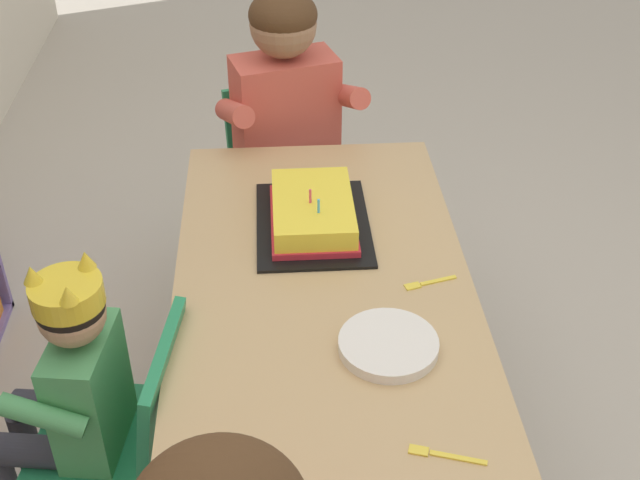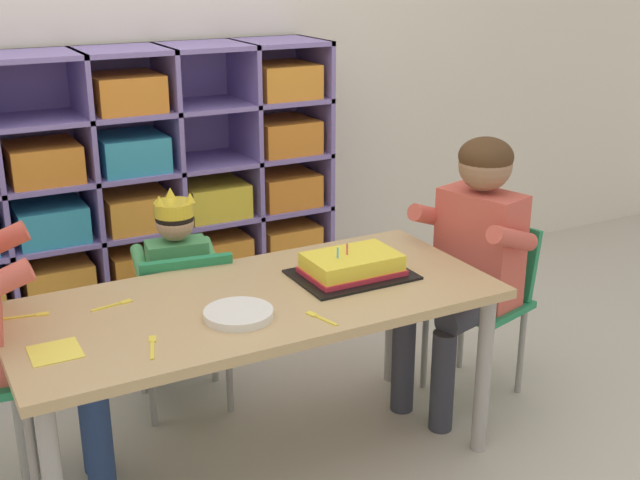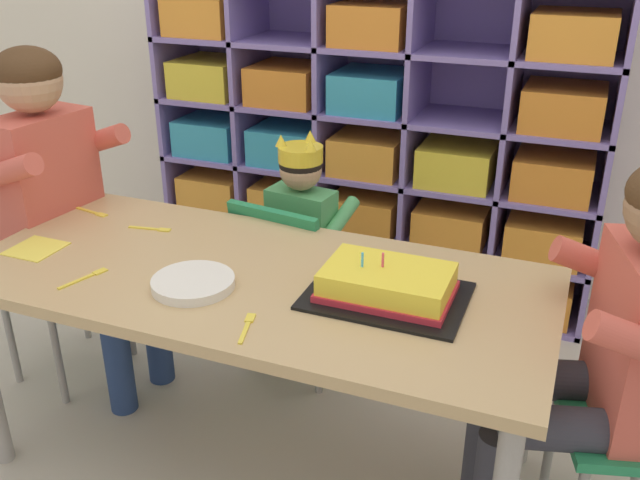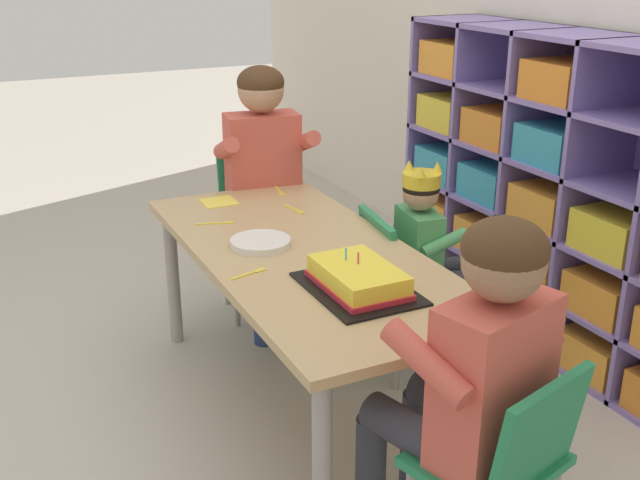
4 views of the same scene
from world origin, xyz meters
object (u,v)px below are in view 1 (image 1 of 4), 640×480
paper_plate_stack (388,345)px  fork_near_child_seat (261,472)px  fork_by_napkin (442,455)px  fork_beside_plate_stack (427,283)px  guest_at_table_side (292,126)px  child_with_crown (68,387)px  birthday_cake_on_tray (313,214)px  activity_table (327,340)px  classroom_chair_blue (128,433)px  classroom_chair_guest_side (282,170)px

paper_plate_stack → fork_near_child_seat: size_ratio=1.58×
fork_near_child_seat → fork_by_napkin: (0.02, -0.32, 0.00)m
fork_beside_plate_stack → fork_by_napkin: bearing=-111.6°
guest_at_table_side → fork_beside_plate_stack: size_ratio=8.07×
child_with_crown → fork_beside_plate_stack: (0.18, -0.77, 0.09)m
birthday_cake_on_tray → guest_at_table_side: bearing=3.7°
child_with_crown → paper_plate_stack: (-0.03, -0.66, 0.10)m
activity_table → child_with_crown: size_ratio=1.83×
activity_table → classroom_chair_blue: (-0.09, 0.43, -0.16)m
fork_beside_plate_stack → fork_near_child_seat: same height
classroom_chair_blue → fork_by_napkin: 0.71m
classroom_chair_guest_side → paper_plate_stack: 1.11m
activity_table → fork_beside_plate_stack: 0.26m
child_with_crown → activity_table: bearing=106.3°
fork_near_child_seat → classroom_chair_blue: bearing=-146.2°
fork_by_napkin → fork_near_child_seat: bearing=-159.4°
guest_at_table_side → fork_beside_plate_stack: guest_at_table_side is taller
activity_table → child_with_crown: child_with_crown is taller
birthday_cake_on_tray → fork_beside_plate_stack: birthday_cake_on_tray is taller
classroom_chair_blue → fork_near_child_seat: classroom_chair_blue is taller
activity_table → paper_plate_stack: size_ratio=7.37×
paper_plate_stack → guest_at_table_side: bearing=9.4°
fork_by_napkin → activity_table: bearing=132.0°
classroom_chair_guest_side → fork_near_child_seat: classroom_chair_guest_side is taller
birthday_cake_on_tray → classroom_chair_blue: bearing=135.8°
guest_at_table_side → birthday_cake_on_tray: bearing=-101.9°
activity_table → fork_beside_plate_stack: bearing=-66.6°
activity_table → fork_near_child_seat: fork_near_child_seat is taller
activity_table → paper_plate_stack: 0.17m
classroom_chair_blue → fork_beside_plate_stack: bearing=114.2°
fork_near_child_seat → paper_plate_stack: bearing=128.7°
birthday_cake_on_tray → fork_by_napkin: 0.75m
guest_at_table_side → paper_plate_stack: 0.98m
paper_plate_stack → fork_near_child_seat: 0.39m
child_with_crown → fork_by_napkin: 0.78m
birthday_cake_on_tray → fork_by_napkin: size_ratio=2.77×
classroom_chair_blue → birthday_cake_on_tray: birthday_cake_on_tray is taller
guest_at_table_side → birthday_cake_on_tray: guest_at_table_side is taller
classroom_chair_blue → fork_near_child_seat: bearing=51.8°
fork_near_child_seat → birthday_cake_on_tray: bearing=160.1°
classroom_chair_blue → paper_plate_stack: 0.60m
fork_beside_plate_stack → activity_table: bearing=-171.6°
classroom_chair_guest_side → fork_beside_plate_stack: 0.94m
classroom_chair_guest_side → birthday_cake_on_tray: bearing=-99.8°
birthday_cake_on_tray → paper_plate_stack: bearing=-164.5°
activity_table → fork_by_napkin: (-0.38, -0.17, 0.07)m
paper_plate_stack → child_with_crown: bearing=87.5°
fork_by_napkin → guest_at_table_side: bearing=117.4°
birthday_cake_on_tray → fork_beside_plate_stack: bearing=-135.9°
guest_at_table_side → classroom_chair_guest_side: bearing=90.0°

